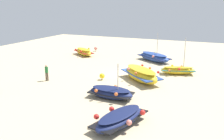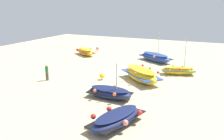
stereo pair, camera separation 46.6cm
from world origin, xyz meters
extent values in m
plane|color=#C6B289|center=(0.00, 0.00, 0.00)|extent=(55.66, 55.66, 0.00)
ellipsoid|color=navy|center=(6.90, 0.68, 0.43)|extent=(1.72, 3.79, 0.92)
cube|color=black|center=(6.90, 0.68, 0.47)|extent=(1.74, 3.64, 0.14)
ellipsoid|color=#151E45|center=(6.90, 0.68, 0.78)|extent=(1.48, 3.33, 0.19)
cylinder|color=#B7B7BC|center=(6.92, 1.30, 1.91)|extent=(0.08, 0.08, 2.12)
sphere|color=orange|center=(7.81, 1.52, 0.77)|extent=(0.28, 0.28, 0.28)
sphere|color=orange|center=(6.02, 0.72, 0.71)|extent=(0.28, 0.28, 0.28)
sphere|color=orange|center=(7.74, -0.22, 0.78)|extent=(0.28, 0.28, 0.28)
ellipsoid|color=gold|center=(1.52, 1.54, 0.65)|extent=(4.80, 5.05, 1.32)
cube|color=#2D4C9E|center=(1.52, 1.54, 0.71)|extent=(4.70, 4.93, 0.13)
ellipsoid|color=gold|center=(1.52, 1.54, 1.19)|extent=(4.21, 4.43, 0.23)
sphere|color=red|center=(-0.19, 1.14, 1.17)|extent=(0.26, 0.26, 0.26)
sphere|color=#EA7F75|center=(1.80, 0.33, 1.18)|extent=(0.26, 0.26, 0.26)
sphere|color=orange|center=(0.77, 2.21, 1.21)|extent=(0.26, 0.26, 0.26)
sphere|color=orange|center=(2.76, 1.40, 1.10)|extent=(0.26, 0.26, 0.26)
sphere|color=red|center=(1.73, 3.28, 1.15)|extent=(0.26, 0.26, 0.26)
ellipsoid|color=gold|center=(-2.44, 4.47, 0.41)|extent=(2.38, 3.85, 0.90)
cube|color=#1E6670|center=(-2.44, 4.47, 0.45)|extent=(2.34, 3.72, 0.15)
ellipsoid|color=gold|center=(-2.44, 4.47, 0.76)|extent=(2.06, 3.38, 0.20)
cylinder|color=#B7B7BC|center=(-2.63, 5.02, 2.42)|extent=(0.08, 0.08, 3.19)
sphere|color=yellow|center=(-2.08, 5.66, 0.68)|extent=(0.25, 0.25, 0.25)
sphere|color=orange|center=(-3.29, 4.72, 0.70)|extent=(0.25, 0.25, 0.25)
sphere|color=red|center=(-1.76, 4.70, 0.77)|extent=(0.25, 0.25, 0.25)
sphere|color=yellow|center=(-2.97, 3.76, 0.75)|extent=(0.25, 0.25, 0.25)
sphere|color=orange|center=(-1.43, 3.74, 0.64)|extent=(0.25, 0.25, 0.25)
ellipsoid|color=gold|center=(-7.28, -10.02, 0.47)|extent=(3.56, 4.18, 0.97)
cube|color=maroon|center=(-7.28, -10.02, 0.52)|extent=(3.51, 4.07, 0.10)
ellipsoid|color=gold|center=(-7.28, -10.02, 0.87)|extent=(3.13, 3.67, 0.17)
sphere|color=red|center=(-6.04, -9.73, 0.81)|extent=(0.29, 0.29, 0.29)
sphere|color=yellow|center=(-7.98, -9.53, 0.89)|extent=(0.29, 0.29, 0.29)
sphere|color=red|center=(-7.14, -11.29, 0.79)|extent=(0.29, 0.29, 0.29)
ellipsoid|color=#2D4C9E|center=(-7.58, 0.52, 0.53)|extent=(4.22, 5.18, 1.10)
cube|color=navy|center=(-7.58, 0.52, 0.58)|extent=(4.14, 5.04, 0.13)
ellipsoid|color=navy|center=(-7.58, 0.52, 0.97)|extent=(3.69, 4.55, 0.21)
cylinder|color=#B7B7BC|center=(-7.29, 0.96, 2.44)|extent=(0.08, 0.08, 2.78)
sphere|color=#EA7F75|center=(-6.27, 0.72, 0.91)|extent=(0.31, 0.31, 0.31)
sphere|color=yellow|center=(-8.88, 0.31, 0.87)|extent=(0.31, 0.31, 0.31)
ellipsoid|color=navy|center=(10.96, 3.10, 0.43)|extent=(4.51, 2.76, 0.94)
cube|color=black|center=(10.96, 3.10, 0.47)|extent=(4.36, 2.74, 0.16)
ellipsoid|color=#151E45|center=(10.96, 3.10, 0.78)|extent=(3.96, 2.40, 0.22)
sphere|color=red|center=(10.15, 4.32, 0.77)|extent=(0.35, 0.35, 0.35)
sphere|color=red|center=(10.34, 2.26, 0.72)|extent=(0.35, 0.35, 0.35)
sphere|color=#EA7F75|center=(11.57, 3.93, 0.65)|extent=(0.35, 0.35, 0.35)
sphere|color=red|center=(11.76, 1.87, 0.72)|extent=(0.35, 0.35, 0.35)
cylinder|color=brown|center=(5.18, -7.11, 0.42)|extent=(0.14, 0.14, 0.83)
cylinder|color=brown|center=(5.11, -6.96, 0.42)|extent=(0.14, 0.14, 0.83)
cylinder|color=#236B33|center=(5.14, -7.04, 1.12)|extent=(0.32, 0.32, 0.57)
sphere|color=tan|center=(5.14, -7.04, 1.52)|extent=(0.22, 0.22, 0.22)
cylinder|color=#3F3F42|center=(-10.83, -9.84, 0.09)|extent=(0.08, 0.08, 0.19)
sphere|color=#EA7F75|center=(-10.83, -9.84, 0.46)|extent=(0.55, 0.55, 0.55)
cylinder|color=#3F3F42|center=(2.70, -2.15, 0.07)|extent=(0.08, 0.08, 0.14)
sphere|color=yellow|center=(2.70, -2.15, 0.40)|extent=(0.52, 0.52, 0.52)
camera|label=1|loc=(24.18, 8.36, 7.44)|focal=39.89mm
camera|label=2|loc=(23.99, 8.79, 7.44)|focal=39.89mm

